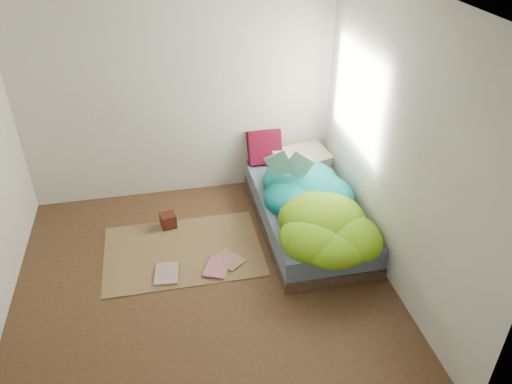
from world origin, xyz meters
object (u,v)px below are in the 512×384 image
(floor_book_a, at_px, (155,274))
(wooden_box, at_px, (168,220))
(bed, at_px, (307,213))
(open_book, at_px, (289,157))
(floor_book_b, at_px, (206,266))
(pillow_magenta, at_px, (265,147))

(floor_book_a, bearing_deg, wooden_box, 83.72)
(bed, relative_size, open_book, 4.83)
(wooden_box, height_order, floor_book_a, wooden_box)
(wooden_box, xyz_separation_m, floor_book_a, (-0.18, -0.77, -0.07))
(floor_book_a, relative_size, floor_book_b, 1.00)
(bed, bearing_deg, wooden_box, 169.30)
(bed, xyz_separation_m, pillow_magenta, (-0.27, 0.92, 0.37))
(pillow_magenta, height_order, open_book, open_book)
(floor_book_a, bearing_deg, pillow_magenta, 52.00)
(floor_book_b, bearing_deg, bed, 46.79)
(pillow_magenta, xyz_separation_m, floor_book_a, (-1.40, -1.41, -0.52))
(wooden_box, bearing_deg, floor_book_a, -103.08)
(wooden_box, xyz_separation_m, floor_book_b, (0.32, -0.76, -0.06))
(bed, height_order, floor_book_a, bed)
(open_book, bearing_deg, floor_book_a, -136.89)
(wooden_box, bearing_deg, bed, -10.70)
(bed, relative_size, floor_book_a, 6.52)
(bed, distance_m, pillow_magenta, 1.03)
(pillow_magenta, bearing_deg, bed, -75.68)
(wooden_box, relative_size, floor_book_b, 0.51)
(bed, bearing_deg, floor_book_a, -163.53)
(open_book, relative_size, floor_book_a, 1.35)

